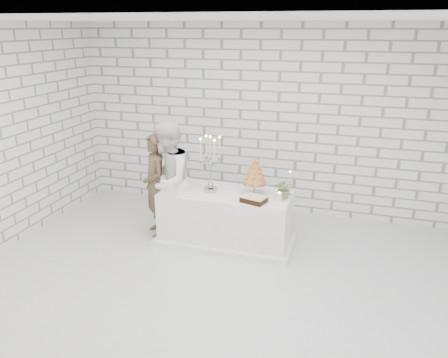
% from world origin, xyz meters
% --- Properties ---
extents(ground, '(6.00, 5.00, 0.01)m').
position_xyz_m(ground, '(0.00, 0.00, 0.00)').
color(ground, silver).
rests_on(ground, ground).
extents(ceiling, '(6.00, 5.00, 0.01)m').
position_xyz_m(ceiling, '(0.00, 0.00, 3.00)').
color(ceiling, white).
rests_on(ceiling, ground).
extents(wall_back, '(6.00, 0.01, 3.00)m').
position_xyz_m(wall_back, '(0.00, 2.50, 1.50)').
color(wall_back, white).
rests_on(wall_back, ground).
extents(wall_front, '(6.00, 0.01, 3.00)m').
position_xyz_m(wall_front, '(0.00, -2.50, 1.50)').
color(wall_front, white).
rests_on(wall_front, ground).
extents(cake_table, '(1.80, 0.80, 0.75)m').
position_xyz_m(cake_table, '(-0.13, 1.13, 0.38)').
color(cake_table, white).
rests_on(cake_table, ground).
extents(groom, '(0.63, 0.66, 1.51)m').
position_xyz_m(groom, '(-1.18, 1.09, 0.76)').
color(groom, '#382A1C').
rests_on(groom, ground).
extents(bride, '(0.77, 0.93, 1.73)m').
position_xyz_m(bride, '(-0.96, 1.03, 0.86)').
color(bride, white).
rests_on(bride, ground).
extents(candelabra, '(0.34, 0.34, 0.80)m').
position_xyz_m(candelabra, '(-0.35, 1.10, 1.15)').
color(candelabra, '#9999A3').
rests_on(candelabra, cake_table).
extents(croquembouche, '(0.38, 0.38, 0.53)m').
position_xyz_m(croquembouche, '(0.26, 1.18, 1.02)').
color(croquembouche, '#A85E25').
rests_on(croquembouche, cake_table).
extents(chocolate_cake, '(0.36, 0.30, 0.08)m').
position_xyz_m(chocolate_cake, '(0.32, 0.89, 0.79)').
color(chocolate_cake, black).
rests_on(chocolate_cake, cake_table).
extents(pillar_candle, '(0.10, 0.10, 0.12)m').
position_xyz_m(pillar_candle, '(0.63, 1.00, 0.81)').
color(pillar_candle, white).
rests_on(pillar_candle, cake_table).
extents(extra_taper, '(0.07, 0.07, 0.32)m').
position_xyz_m(extra_taper, '(0.72, 1.29, 0.91)').
color(extra_taper, beige).
rests_on(extra_taper, cake_table).
extents(flowers, '(0.29, 0.27, 0.28)m').
position_xyz_m(flowers, '(0.67, 1.14, 0.89)').
color(flowers, '#3E6B2E').
rests_on(flowers, cake_table).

